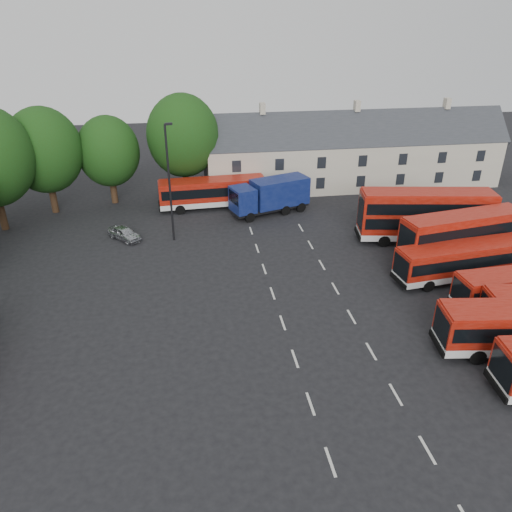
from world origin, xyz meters
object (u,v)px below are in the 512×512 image
Objects in this scene: bus_dd_south at (462,236)px; box_truck at (271,195)px; lamppost at (170,181)px; silver_car at (125,233)px.

box_truck is at bearing 126.13° from bus_dd_south.
silver_car is at bearing 170.58° from lamppost.
box_truck is (-13.91, 13.55, -0.50)m from bus_dd_south.
silver_car is 6.98m from lamppost.
box_truck is 12.06m from lamppost.
box_truck is 2.39× the size of silver_car.
silver_car is (-28.67, 9.03, -1.93)m from bus_dd_south.
bus_dd_south is 1.03× the size of lamppost.
silver_car is (-14.76, -4.52, -1.43)m from box_truck.
bus_dd_south reaches higher than box_truck.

